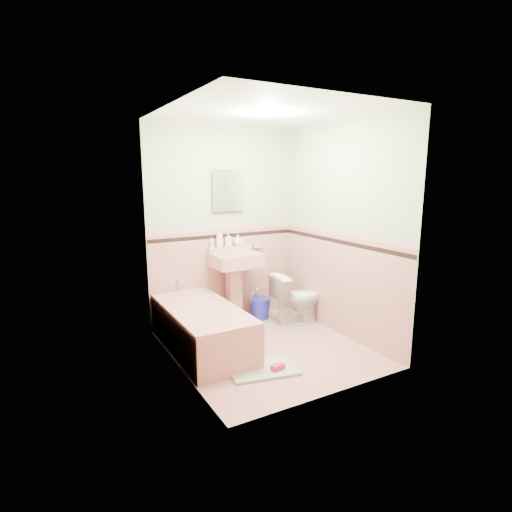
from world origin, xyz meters
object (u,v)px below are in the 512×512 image
soap_bottle_mid (228,239)px  toilet (297,298)px  medicine_cabinet (228,190)px  soap_bottle_right (238,240)px  bathtub (202,330)px  sink (236,289)px  bucket (260,308)px  shoe (278,367)px  soap_bottle_left (220,238)px

soap_bottle_mid → toilet: (0.71, -0.55, -0.75)m
medicine_cabinet → soap_bottle_mid: medicine_cabinet is taller
soap_bottle_right → bathtub: bearing=-138.5°
soap_bottle_mid → toilet: 1.16m
sink → soap_bottle_right: bearing=56.0°
soap_bottle_mid → bucket: bearing=-24.7°
soap_bottle_right → shoe: size_ratio=1.02×
soap_bottle_left → toilet: size_ratio=0.36×
toilet → shoe: (-0.94, -1.03, -0.28)m
soap_bottle_mid → shoe: (-0.23, -1.57, -1.02)m
medicine_cabinet → bucket: size_ratio=1.60×
sink → bucket: bearing=1.3°
medicine_cabinet → soap_bottle_left: (-0.14, -0.03, -0.59)m
soap_bottle_left → bathtub: bearing=-127.4°
bathtub → medicine_cabinet: size_ratio=3.35×
soap_bottle_right → toilet: size_ratio=0.21×
bucket → shoe: (-0.61, -1.40, -0.09)m
sink → soap_bottle_left: size_ratio=3.89×
medicine_cabinet → shoe: 2.31m
toilet → bucket: 0.54m
medicine_cabinet → toilet: medicine_cabinet is taller
soap_bottle_right → bucket: bearing=-35.8°
soap_bottle_mid → shoe: bearing=-98.4°
bathtub → sink: sink is taller
bathtub → soap_bottle_mid: 1.29m
bathtub → soap_bottle_mid: soap_bottle_mid is taller
sink → soap_bottle_left: soap_bottle_left is taller
medicine_cabinet → soap_bottle_right: (0.12, -0.03, -0.64)m
sink → medicine_cabinet: bearing=90.0°
medicine_cabinet → soap_bottle_left: medicine_cabinet is taller
soap_bottle_mid → bucket: size_ratio=0.64×
soap_bottle_mid → soap_bottle_right: size_ratio=1.25×
bucket → shoe: bearing=-113.4°
bathtub → soap_bottle_right: (0.80, 0.71, 0.83)m
medicine_cabinet → toilet: bearing=-39.8°
bathtub → shoe: bearing=-63.3°
bathtub → soap_bottle_right: 1.36m
sink → soap_bottle_left: bearing=127.5°
sink → toilet: bearing=-27.9°
soap_bottle_mid → toilet: soap_bottle_mid is taller
bathtub → toilet: 1.38m
soap_bottle_mid → soap_bottle_right: bearing=0.0°
sink → soap_bottle_left: 0.68m
bathtub → soap_bottle_mid: size_ratio=8.42×
medicine_cabinet → soap_bottle_right: size_ratio=3.15×
soap_bottle_right → bucket: size_ratio=0.51×
bathtub → medicine_cabinet: bearing=47.4°
soap_bottle_right → toilet: (0.57, -0.55, -0.73)m
medicine_cabinet → soap_bottle_left: size_ratio=1.88×
toilet → sink: bearing=65.1°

